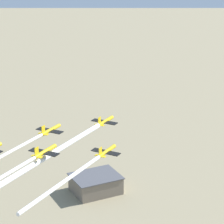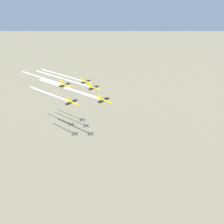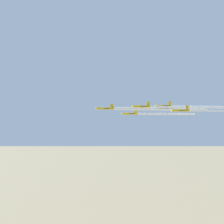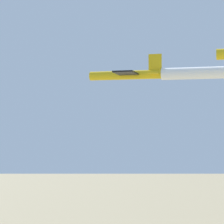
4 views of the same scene
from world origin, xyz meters
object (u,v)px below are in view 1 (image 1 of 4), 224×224
jet_2 (106,152)px  jet_1 (50,130)px  jet_4 (44,152)px  hangar (96,184)px  jet_0 (105,121)px

jet_2 → jet_1: bearing=180.0°
jet_1 → jet_4: bearing=-59.5°
jet_2 → jet_4: bearing=-120.5°
hangar → jet_1: 147.51m
hangar → jet_2: jet_2 is taller
jet_0 → jet_1: jet_1 is taller
jet_1 → hangar: bearing=114.8°
jet_0 → jet_4: 30.01m
hangar → jet_1: bearing=-120.5°
hangar → jet_4: jet_4 is taller
jet_1 → jet_4: 17.41m
jet_0 → jet_1: 17.40m
jet_2 → jet_4: jet_4 is taller
jet_0 → jet_2: 17.51m
hangar → jet_1: jet_1 is taller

